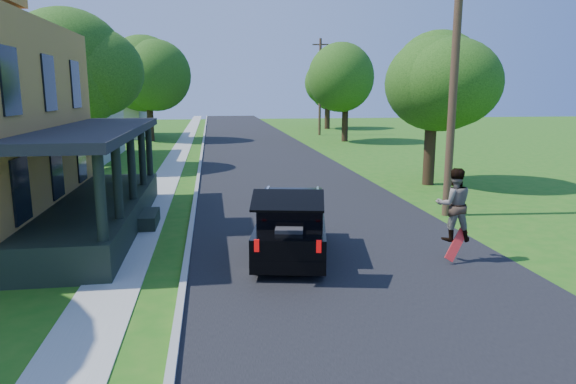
{
  "coord_description": "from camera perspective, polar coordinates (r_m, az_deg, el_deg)",
  "views": [
    {
      "loc": [
        -3.35,
        -10.07,
        4.16
      ],
      "look_at": [
        -1.4,
        3.0,
        1.56
      ],
      "focal_mm": 32.0,
      "sensor_mm": 36.0,
      "label": 1
    }
  ],
  "objects": [
    {
      "name": "front_walk",
      "position": [
        17.71,
        -28.57,
        -3.86
      ],
      "size": [
        6.5,
        1.2,
        0.03
      ],
      "primitive_type": "cube",
      "color": "#9D9D95",
      "rests_on": "ground"
    },
    {
      "name": "tree_right_mid",
      "position": [
        43.87,
        6.41,
        13.09
      ],
      "size": [
        5.31,
        5.15,
        8.52
      ],
      "rotation": [
        0.0,
        0.0,
        0.02
      ],
      "color": "black",
      "rests_on": "ground"
    },
    {
      "name": "street",
      "position": [
        30.55,
        -2.09,
        3.28
      ],
      "size": [
        8.0,
        120.0,
        0.02
      ],
      "primitive_type": "cube",
      "color": "black",
      "rests_on": "ground"
    },
    {
      "name": "neighbor_house_far",
      "position": [
        51.09,
        -20.27,
        10.47
      ],
      "size": [
        12.78,
        12.78,
        8.3
      ],
      "color": "#B1AF9C",
      "rests_on": "ground"
    },
    {
      "name": "curb",
      "position": [
        30.37,
        -9.71,
        3.08
      ],
      "size": [
        0.15,
        120.0,
        0.12
      ],
      "primitive_type": "cube",
      "color": "#9A9B96",
      "rests_on": "ground"
    },
    {
      "name": "tree_right_near",
      "position": [
        23.88,
        15.73,
        11.31
      ],
      "size": [
        5.88,
        6.09,
        6.91
      ],
      "rotation": [
        0.0,
        0.0,
        -0.43
      ],
      "color": "black",
      "rests_on": "ground"
    },
    {
      "name": "tree_right_far",
      "position": [
        58.8,
        4.4,
        12.19
      ],
      "size": [
        5.6,
        5.62,
        8.02
      ],
      "rotation": [
        0.0,
        0.0,
        -0.13
      ],
      "color": "black",
      "rests_on": "ground"
    },
    {
      "name": "black_suv",
      "position": [
        13.11,
        0.37,
        -3.82
      ],
      "size": [
        2.44,
        4.61,
        2.04
      ],
      "rotation": [
        0.0,
        0.0,
        -0.19
      ],
      "color": "black",
      "rests_on": "ground"
    },
    {
      "name": "tree_left_far",
      "position": [
        45.27,
        -15.31,
        12.42
      ],
      "size": [
        7.22,
        7.33,
        8.73
      ],
      "rotation": [
        0.0,
        0.0,
        -0.31
      ],
      "color": "black",
      "rests_on": "ground"
    },
    {
      "name": "utility_pole_far",
      "position": [
        49.94,
        3.58,
        11.67
      ],
      "size": [
        1.51,
        0.39,
        9.05
      ],
      "rotation": [
        0.0,
        0.0,
        -0.18
      ],
      "color": "#472C21",
      "rests_on": "ground"
    },
    {
      "name": "tree_left_mid",
      "position": [
        29.48,
        -21.42,
        13.74
      ],
      "size": [
        7.83,
        8.01,
        9.21
      ],
      "rotation": [
        0.0,
        0.0,
        -0.43
      ],
      "color": "black",
      "rests_on": "ground"
    },
    {
      "name": "sidewalk",
      "position": [
        30.44,
        -12.64,
        2.99
      ],
      "size": [
        1.3,
        120.0,
        0.03
      ],
      "primitive_type": "cube",
      "color": "#9D9D95",
      "rests_on": "ground"
    },
    {
      "name": "ground",
      "position": [
        11.4,
        9.39,
        -10.45
      ],
      "size": [
        140.0,
        140.0,
        0.0
      ],
      "primitive_type": "plane",
      "color": "#216414",
      "rests_on": "ground"
    },
    {
      "name": "neighbor_house_mid",
      "position": [
        35.56,
        -25.47,
        10.11
      ],
      "size": [
        12.78,
        12.78,
        8.3
      ],
      "color": "#B1AF9C",
      "rests_on": "ground"
    },
    {
      "name": "skateboard",
      "position": [
        13.27,
        18.18,
        -5.7
      ],
      "size": [
        0.66,
        0.3,
        0.8
      ],
      "rotation": [
        0.0,
        0.0,
        -0.23
      ],
      "color": "red",
      "rests_on": "ground"
    },
    {
      "name": "utility_pole_near",
      "position": [
        17.93,
        18.13,
        14.67
      ],
      "size": [
        1.64,
        0.41,
        10.58
      ],
      "rotation": [
        0.0,
        0.0,
        0.18
      ],
      "color": "#472C21",
      "rests_on": "ground"
    },
    {
      "name": "skateboarder",
      "position": [
        13.25,
        17.94,
        -1.33
      ],
      "size": [
        0.98,
        0.82,
        1.81
      ],
      "rotation": [
        0.0,
        0.0,
        2.98
      ],
      "color": "black",
      "rests_on": "ground"
    }
  ]
}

